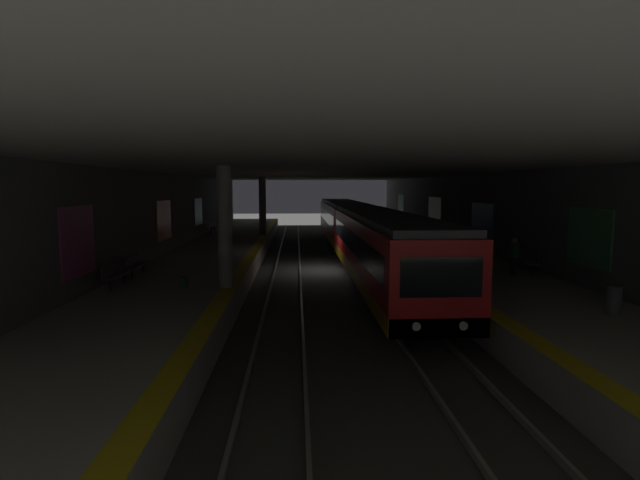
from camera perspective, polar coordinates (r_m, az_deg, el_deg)
The scene contains 22 objects.
ground_plane at distance 27.74m, azimuth 0.67°, elevation -3.65°, with size 120.00×120.00×0.00m, color #42423F.
track_left at distance 27.95m, azimuth 5.18°, elevation -3.44°, with size 60.00×1.53×0.16m.
track_right at distance 27.68m, azimuth -3.89°, elevation -3.52°, with size 60.00×1.53×0.16m.
platform_left at distance 28.80m, azimuth 13.80°, elevation -2.41°, with size 60.00×5.30×1.06m.
platform_right at distance 28.03m, azimuth -12.83°, elevation -2.62°, with size 60.00×5.30×1.06m.
wall_left at distance 29.56m, azimuth 19.28°, elevation 2.08°, with size 60.00×0.56×5.60m.
wall_right at distance 28.47m, azimuth -18.69°, elevation 1.95°, with size 60.00×0.56×5.60m.
ceiling_slab at distance 27.34m, azimuth 0.68°, elevation 8.41°, with size 60.00×19.40×0.40m.
pillar_near at distance 18.22m, azimuth -11.28°, elevation 1.53°, with size 0.56×0.56×4.55m.
pillar_far at distance 37.99m, azimuth -6.89°, elevation 4.05°, with size 0.56×0.56×4.55m.
metro_train at distance 30.85m, azimuth 4.39°, elevation 1.13°, with size 36.15×2.83×3.49m.
bench_left_near at distance 23.11m, azimuth 23.43°, elevation -2.24°, with size 1.70×0.47×0.86m.
bench_left_mid at distance 32.14m, azimuth 15.70°, elevation 0.32°, with size 1.70×0.47×0.86m.
bench_left_far at distance 36.01m, azimuth 13.65°, elevation 1.00°, with size 1.70×0.47×0.86m.
bench_right_near at distance 19.60m, azimuth -23.33°, elevation -3.69°, with size 1.70×0.47×0.86m.
bench_right_mid at distance 21.77m, azimuth -21.19°, elevation -2.65°, with size 1.70×0.47×0.86m.
bench_right_far at distance 39.74m, azimuth -12.77°, elevation 1.51°, with size 1.70×0.47×0.86m.
person_waiting_near at distance 39.01m, azimuth 7.79°, elevation 2.00°, with size 0.60×0.22×1.58m.
person_walking_mid at distance 21.88m, azimuth 22.18°, elevation -1.69°, with size 0.60×0.22×1.63m.
suitcase_rolling at distance 25.23m, azimuth 17.12°, elevation -1.72°, with size 0.39×0.25×0.99m.
backpack_on_floor at distance 18.62m, azimuth -15.94°, elevation -4.94°, with size 0.30×0.20×0.40m.
trash_bin at distance 16.85m, azimuth 31.66°, elevation -6.05°, with size 0.44×0.44×0.85m.
Camera 1 is at (-27.27, 1.67, 4.81)m, focal length 26.78 mm.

